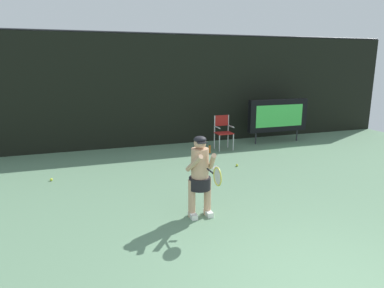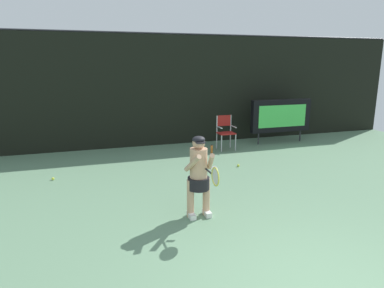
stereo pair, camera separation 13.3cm
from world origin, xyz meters
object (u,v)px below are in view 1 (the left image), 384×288
Objects in this scene: scoreboard at (278,116)px; umpire_chair at (223,130)px; water_bottle at (210,149)px; tennis_racket at (217,176)px; tennis_ball_spare at (237,165)px; tennis_player at (200,173)px; tennis_ball_loose at (51,180)px.

umpire_chair is at bearing -173.09° from scoreboard.
umpire_chair is 4.08× the size of water_bottle.
umpire_chair is at bearing 51.21° from tennis_racket.
tennis_racket is (-4.53, -5.32, -0.01)m from scoreboard.
tennis_racket reaches higher than tennis_ball_spare.
tennis_player is (-1.84, -4.12, 0.68)m from water_bottle.
tennis_player is at bearing -114.05° from water_bottle.
tennis_player is 0.62m from tennis_racket.
scoreboard is at bearing 6.91° from umpire_chair.
water_bottle is 3.90× the size of tennis_ball_spare.
tennis_player reaches higher than tennis_racket.
tennis_ball_spare is at bearing 44.72° from tennis_racket.
umpire_chair is (-2.16, -0.26, -0.33)m from scoreboard.
tennis_ball_loose is (-7.25, -1.81, -0.91)m from scoreboard.
tennis_racket reaches higher than water_bottle.
scoreboard is 2.94m from water_bottle.
tennis_player reaches higher than tennis_ball_loose.
scoreboard is 6.99m from tennis_racket.
tennis_ball_spare is (2.00, 2.56, -0.77)m from tennis_player.
scoreboard is 3.65× the size of tennis_racket.
water_bottle reaches higher than tennis_ball_spare.
scoreboard reaches higher than tennis_racket.
tennis_player is 3.34m from tennis_ball_spare.
umpire_chair is 0.84m from water_bottle.
umpire_chair is 5.59m from tennis_racket.
water_bottle is 4.57m from tennis_player.
tennis_ball_loose is at bearing -166.00° from scoreboard.
tennis_player is at bearing -118.60° from umpire_chair.
water_bottle is 1.58m from tennis_ball_spare.
tennis_racket is 8.85× the size of tennis_ball_loose.
scoreboard is at bearing 12.23° from water_bottle.
tennis_player is at bearing -134.23° from scoreboard.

